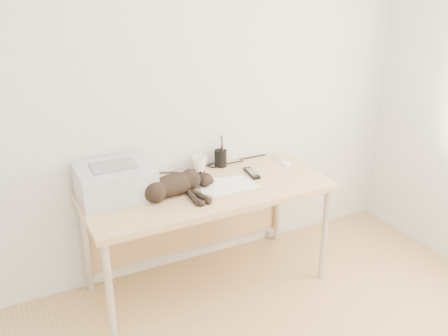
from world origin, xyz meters
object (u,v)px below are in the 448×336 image
desk (202,201)px  cat (172,187)px  printer (115,181)px  mug (200,164)px  mouse (286,162)px  pen_cup (221,158)px

desk → cat: size_ratio=2.39×
printer → mug: bearing=12.8°
mouse → desk: bearing=179.7°
printer → pen_cup: pen_cup is taller
desk → mouse: mouse is taller
desk → mouse: size_ratio=16.08×
desk → cat: cat is taller
desk → printer: 0.61m
cat → mouse: (0.92, 0.12, -0.05)m
printer → mug: size_ratio=4.15×
pen_cup → mouse: pen_cup is taller
cat → desk: bearing=14.9°
mouse → cat: bearing=-174.4°
mug → pen_cup: size_ratio=0.49×
mug → mouse: bearing=-16.2°
printer → cat: printer is taller
desk → mug: bearing=68.8°
desk → mouse: (0.68, 0.02, 0.15)m
cat → mouse: 0.93m
cat → printer: bearing=146.4°
cat → pen_cup: pen_cup is taller
desk → mug: 0.28m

